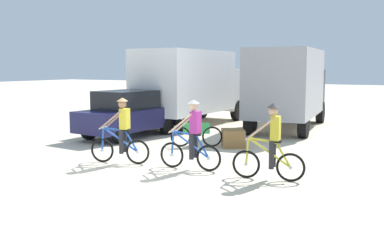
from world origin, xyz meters
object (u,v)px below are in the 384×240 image
object	(u,v)px
box_truck_avon_van	(192,84)
box_truck_grey_hauler	(289,85)
cyclist_cowboy_hat	(192,137)
sedan_parked	(128,114)
cyclist_near_camera	(271,145)
cyclist_orange_shirt	(121,133)
supply_crate	(233,138)
bicycle_spare	(196,135)

from	to	relation	value
box_truck_avon_van	box_truck_grey_hauler	bearing A→B (deg)	13.15
box_truck_avon_van	cyclist_cowboy_hat	distance (m)	8.99
sedan_parked	cyclist_near_camera	world-z (taller)	cyclist_near_camera
sedan_parked	box_truck_grey_hauler	bearing A→B (deg)	48.65
box_truck_grey_hauler	cyclist_orange_shirt	bearing A→B (deg)	-101.28
cyclist_orange_shirt	box_truck_avon_van	bearing A→B (deg)	106.35
box_truck_grey_hauler	cyclist_cowboy_hat	bearing A→B (deg)	-88.26
box_truck_avon_van	cyclist_near_camera	size ratio (longest dim) A/B	3.72
sedan_parked	cyclist_cowboy_hat	bearing A→B (deg)	-36.72
cyclist_cowboy_hat	supply_crate	xyz separation A→B (m)	(-0.47, 3.59, -0.56)
sedan_parked	bicycle_spare	distance (m)	3.33
box_truck_avon_van	sedan_parked	world-z (taller)	box_truck_avon_van
box_truck_grey_hauler	bicycle_spare	xyz separation A→B (m)	(-1.28, -5.72, -1.48)
box_truck_avon_van	cyclist_near_camera	xyz separation A→B (m)	(6.57, -7.80, -1.03)
box_truck_avon_van	supply_crate	bearing A→B (deg)	-46.52
sedan_parked	bicycle_spare	bearing A→B (deg)	-9.88
supply_crate	bicycle_spare	bearing A→B (deg)	-151.65
cyclist_orange_shirt	bicycle_spare	bearing A→B (deg)	81.14
cyclist_near_camera	bicycle_spare	bearing A→B (deg)	140.39
cyclist_cowboy_hat	bicycle_spare	distance (m)	3.42
bicycle_spare	supply_crate	world-z (taller)	bicycle_spare
cyclist_orange_shirt	box_truck_grey_hauler	bearing A→B (deg)	78.72
cyclist_orange_shirt	bicycle_spare	xyz separation A→B (m)	(0.51, 3.30, -0.45)
cyclist_orange_shirt	bicycle_spare	size ratio (longest dim) A/B	1.17
cyclist_orange_shirt	cyclist_cowboy_hat	world-z (taller)	same
box_truck_grey_hauler	supply_crate	distance (m)	5.38
cyclist_orange_shirt	cyclist_near_camera	size ratio (longest dim) A/B	1.00
cyclist_orange_shirt	cyclist_near_camera	distance (m)	4.21
bicycle_spare	supply_crate	xyz separation A→B (m)	(1.07, 0.58, -0.11)
bicycle_spare	supply_crate	distance (m)	1.23
cyclist_cowboy_hat	supply_crate	distance (m)	3.67
box_truck_avon_van	cyclist_near_camera	world-z (taller)	box_truck_avon_van
cyclist_orange_shirt	supply_crate	xyz separation A→B (m)	(1.59, 3.88, -0.56)
supply_crate	cyclist_cowboy_hat	bearing A→B (deg)	-82.48
cyclist_cowboy_hat	supply_crate	size ratio (longest dim) A/B	2.11
sedan_parked	cyclist_cowboy_hat	size ratio (longest dim) A/B	2.39
box_truck_avon_van	cyclist_orange_shirt	world-z (taller)	box_truck_avon_van
sedan_parked	cyclist_orange_shirt	distance (m)	4.73
sedan_parked	cyclist_cowboy_hat	world-z (taller)	cyclist_cowboy_hat
cyclist_orange_shirt	cyclist_cowboy_hat	distance (m)	2.08
sedan_parked	bicycle_spare	world-z (taller)	sedan_parked
cyclist_orange_shirt	bicycle_spare	distance (m)	3.37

